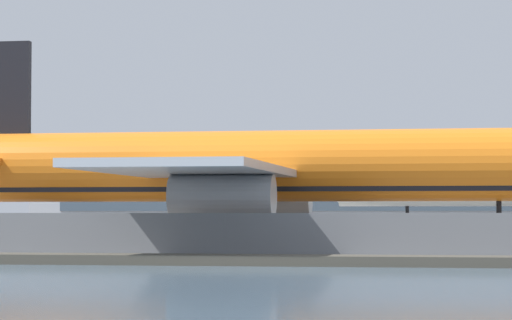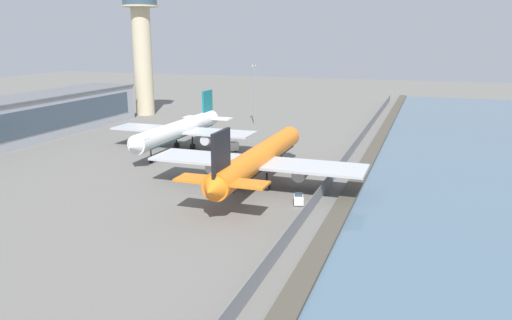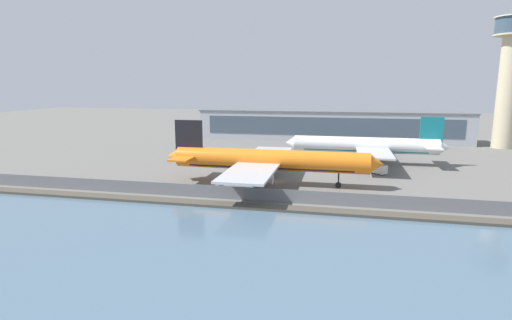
# 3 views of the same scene
# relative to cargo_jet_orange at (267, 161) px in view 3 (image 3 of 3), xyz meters

# --- Properties ---
(ground_plane) EXTENTS (500.00, 500.00, 0.00)m
(ground_plane) POSITION_rel_cargo_jet_orange_xyz_m (0.90, 3.06, -5.35)
(ground_plane) COLOR #66635E
(shoreline_seawall) EXTENTS (320.00, 3.00, 0.50)m
(shoreline_seawall) POSITION_rel_cargo_jet_orange_xyz_m (0.90, -17.44, -5.10)
(shoreline_seawall) COLOR #474238
(shoreline_seawall) RESTS_ON ground
(perimeter_fence) EXTENTS (280.00, 0.10, 2.56)m
(perimeter_fence) POSITION_rel_cargo_jet_orange_xyz_m (0.90, -12.94, -4.07)
(perimeter_fence) COLOR slate
(perimeter_fence) RESTS_ON ground
(cargo_jet_orange) EXTENTS (47.85, 40.74, 14.01)m
(cargo_jet_orange) POSITION_rel_cargo_jet_orange_xyz_m (0.00, 0.00, 0.00)
(cargo_jet_orange) COLOR orange
(cargo_jet_orange) RESTS_ON ground
(passenger_jet_white_teal) EXTENTS (43.92, 37.19, 13.37)m
(passenger_jet_white_teal) POSITION_rel_cargo_jet_orange_xyz_m (22.77, 28.62, -0.24)
(passenger_jet_white_teal) COLOR white
(passenger_jet_white_teal) RESTS_ON ground
(baggage_tug) EXTENTS (3.52, 2.44, 1.80)m
(baggage_tug) POSITION_rel_cargo_jet_orange_xyz_m (-7.83, -9.93, -4.54)
(baggage_tug) COLOR white
(baggage_tug) RESTS_ON ground
(ops_van) EXTENTS (5.23, 5.09, 2.48)m
(ops_van) POSITION_rel_cargo_jet_orange_xyz_m (24.74, 16.52, -4.07)
(ops_van) COLOR white
(ops_van) RESTS_ON ground
(control_tower) EXTENTS (13.15, 13.15, 46.22)m
(control_tower) POSITION_rel_cargo_jet_orange_xyz_m (70.50, 67.97, 21.23)
(control_tower) COLOR #C6B793
(control_tower) RESTS_ON ground
(terminal_building) EXTENTS (103.05, 16.07, 11.73)m
(terminal_building) POSITION_rel_cargo_jet_orange_xyz_m (11.32, 75.18, 0.53)
(terminal_building) COLOR #9EA3AD
(terminal_building) RESTS_ON ground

